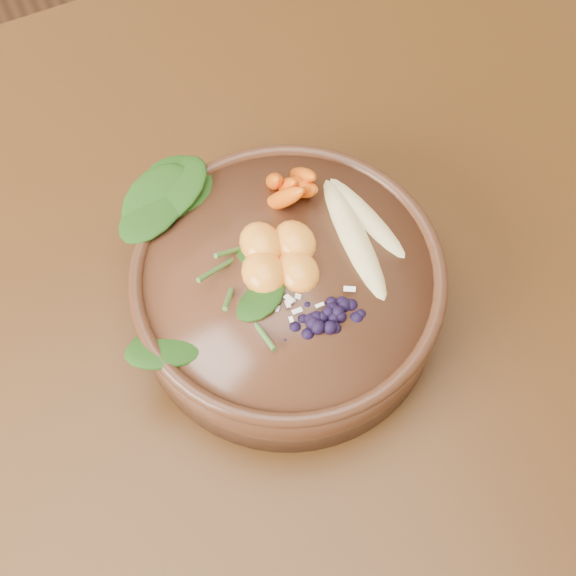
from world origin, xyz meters
The scene contains 9 objects.
ground centered at (0.00, 0.00, 0.00)m, with size 4.00×4.00×0.00m, color #381E0F.
dining_table centered at (0.00, 0.00, 0.66)m, with size 1.60×0.90×0.75m.
stoneware_bowl centered at (0.23, -0.08, 0.79)m, with size 0.31×0.31×0.08m, color #4D2815.
kale_heap centered at (0.17, -0.02, 0.86)m, with size 0.20×0.18×0.05m, color #224D13, non-canonical shape.
carrot_cluster centered at (0.27, 0.01, 0.87)m, with size 0.06×0.06×0.08m, color #E2600C, non-canonical shape.
banana_halves centered at (0.32, -0.06, 0.85)m, with size 0.07×0.18×0.03m.
mandarin_cluster centered at (0.23, -0.06, 0.85)m, with size 0.09×0.10×0.03m, color orange, non-canonical shape.
blueberry_pile centered at (0.24, -0.14, 0.85)m, with size 0.14×0.11×0.04m, color black, non-canonical shape.
coconut_flakes centered at (0.23, -0.10, 0.84)m, with size 0.10×0.07×0.01m, color white, non-canonical shape.
Camera 1 is at (0.07, -0.41, 1.51)m, focal length 50.00 mm.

